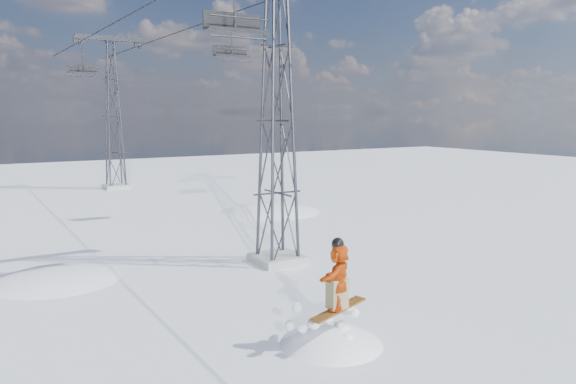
% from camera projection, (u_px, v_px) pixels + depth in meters
% --- Properties ---
extents(ground, '(120.00, 120.00, 0.00)m').
position_uv_depth(ground, '(402.00, 336.00, 14.72)').
color(ground, white).
rests_on(ground, ground).
extents(lift_tower_near, '(5.20, 1.80, 11.43)m').
position_uv_depth(lift_tower_near, '(277.00, 122.00, 21.15)').
color(lift_tower_near, '#999999').
rests_on(lift_tower_near, ground).
extents(lift_tower_far, '(5.20, 1.80, 11.43)m').
position_uv_depth(lift_tower_far, '(113.00, 117.00, 42.40)').
color(lift_tower_far, '#999999').
rests_on(lift_tower_far, ground).
extents(haul_cables, '(4.46, 51.00, 0.06)m').
position_uv_depth(haul_cables, '(171.00, 18.00, 30.17)').
color(haul_cables, black).
rests_on(haul_cables, ground).
extents(lift_chair_near, '(2.10, 0.60, 2.61)m').
position_uv_depth(lift_chair_near, '(234.00, 24.00, 18.75)').
color(lift_chair_near, black).
rests_on(lift_chair_near, ground).
extents(lift_chair_mid, '(1.94, 0.56, 2.41)m').
position_uv_depth(lift_chair_mid, '(231.00, 52.00, 29.13)').
color(lift_chair_mid, black).
rests_on(lift_chair_mid, ground).
extents(lift_chair_far, '(2.04, 0.59, 2.53)m').
position_uv_depth(lift_chair_far, '(83.00, 70.00, 40.18)').
color(lift_chair_far, black).
rests_on(lift_chair_far, ground).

